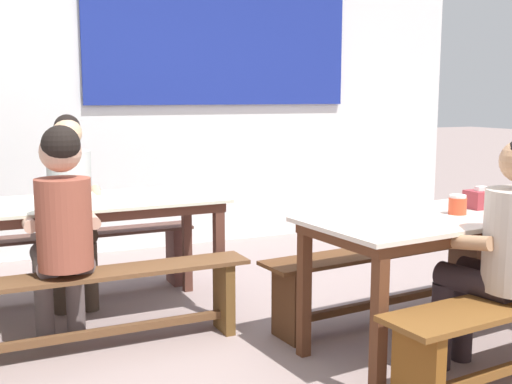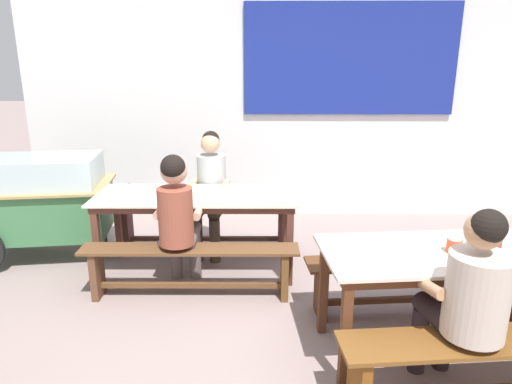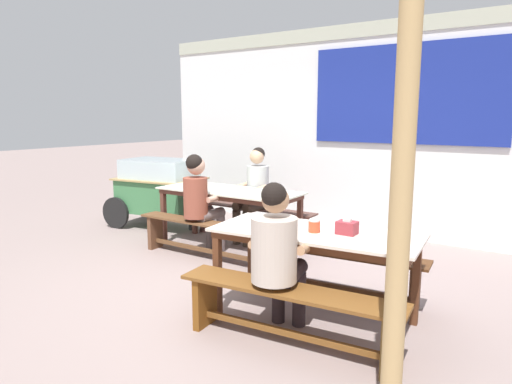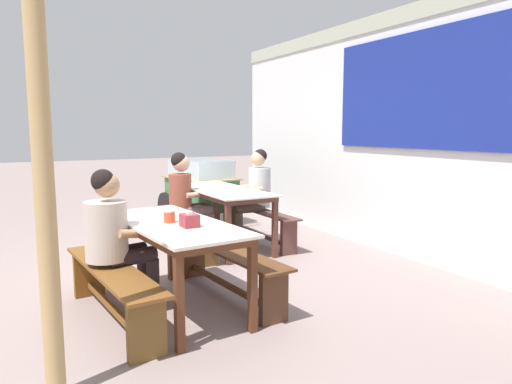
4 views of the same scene
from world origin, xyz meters
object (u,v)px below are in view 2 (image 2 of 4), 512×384
(bench_near_front, at_px, (486,361))
(person_left_back_turned, at_px, (178,215))
(dining_table_far, at_px, (197,202))
(food_cart, at_px, (45,199))
(person_center_facing, at_px, (210,186))
(tissue_box, at_px, (486,240))
(condiment_jar, at_px, (454,245))
(bench_far_back, at_px, (204,222))
(person_near_front, at_px, (468,294))
(dining_table_near, at_px, (449,261))
(bench_near_back, at_px, (411,278))
(bench_far_front, at_px, (190,264))

(bench_near_front, distance_m, person_left_back_turned, 2.47)
(dining_table_far, relative_size, food_cart, 1.13)
(bench_near_front, height_order, food_cart, food_cart)
(food_cart, xyz_separation_m, person_center_facing, (1.69, 0.13, 0.11))
(bench_near_front, distance_m, tissue_box, 0.81)
(bench_near_front, bearing_deg, condiment_jar, 95.34)
(bench_far_back, height_order, tissue_box, tissue_box)
(person_near_front, bearing_deg, person_left_back_turned, 145.67)
(person_left_back_turned, bearing_deg, dining_table_far, 78.15)
(bench_near_front, height_order, tissue_box, tissue_box)
(person_left_back_turned, bearing_deg, dining_table_near, -22.57)
(bench_near_back, height_order, condiment_jar, condiment_jar)
(dining_table_far, relative_size, bench_far_front, 1.02)
(bench_near_back, height_order, person_center_facing, person_center_facing)
(bench_far_back, xyz_separation_m, condiment_jar, (1.89, -1.84, 0.53))
(bench_near_back, xyz_separation_m, person_left_back_turned, (-1.92, 0.29, 0.42))
(dining_table_near, relative_size, tissue_box, 11.37)
(dining_table_near, relative_size, condiment_jar, 16.52)
(person_center_facing, distance_m, tissue_box, 2.65)
(bench_near_front, distance_m, food_cart, 4.15)
(bench_far_back, bearing_deg, bench_near_front, -50.38)
(person_near_front, distance_m, tissue_box, 0.64)
(dining_table_near, xyz_separation_m, tissue_box, (0.25, 0.06, 0.13))
(bench_near_front, height_order, person_near_front, person_near_front)
(bench_far_back, distance_m, bench_near_back, 2.23)
(food_cart, height_order, condiment_jar, food_cart)
(bench_far_back, bearing_deg, tissue_box, -39.33)
(bench_near_back, distance_m, bench_near_front, 1.07)
(bench_far_back, bearing_deg, bench_near_back, -34.88)
(bench_near_front, relative_size, person_left_back_turned, 1.39)
(dining_table_near, height_order, condiment_jar, condiment_jar)
(condiment_jar, bearing_deg, bench_far_front, 157.59)
(bench_near_front, height_order, person_left_back_turned, person_left_back_turned)
(bench_far_back, bearing_deg, person_center_facing, -40.25)
(person_near_front, relative_size, tissue_box, 8.00)
(person_near_front, bearing_deg, person_center_facing, 127.93)
(bench_far_back, height_order, bench_far_front, same)
(bench_near_back, height_order, food_cart, food_cart)
(person_left_back_turned, xyz_separation_m, tissue_box, (2.22, -0.76, 0.10))
(bench_far_front, distance_m, tissue_box, 2.29)
(dining_table_far, xyz_separation_m, person_near_front, (1.80, -1.75, 0.01))
(bench_near_front, xyz_separation_m, person_near_front, (-0.13, 0.06, 0.40))
(bench_far_back, height_order, bench_near_back, same)
(bench_far_front, bearing_deg, tissue_box, -17.85)
(bench_near_front, xyz_separation_m, tissue_box, (0.20, 0.59, 0.51))
(bench_near_back, relative_size, bench_near_front, 0.98)
(dining_table_far, distance_m, bench_near_back, 2.01)
(bench_far_back, xyz_separation_m, person_near_front, (1.81, -2.28, 0.41))
(dining_table_near, distance_m, person_left_back_turned, 2.13)
(food_cart, xyz_separation_m, person_left_back_turned, (1.52, -0.79, 0.11))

